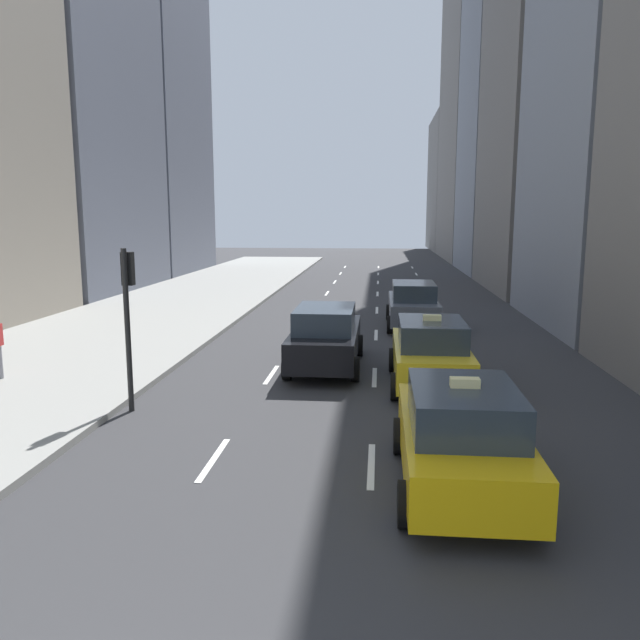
{
  "coord_description": "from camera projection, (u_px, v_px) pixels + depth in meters",
  "views": [
    {
      "loc": [
        2.69,
        -2.29,
        4.29
      ],
      "look_at": [
        1.13,
        14.06,
        1.53
      ],
      "focal_mm": 35.0,
      "sensor_mm": 36.0,
      "label": 1
    }
  ],
  "objects": [
    {
      "name": "building_row_left",
      "position": [
        26.0,
        15.0,
        29.21
      ],
      "size": [
        6.0,
        50.59,
        36.38
      ],
      "color": "#A89E89",
      "rests_on": "ground"
    },
    {
      "name": "sedan_black_near",
      "position": [
        326.0,
        337.0,
        17.64
      ],
      "size": [
        2.02,
        4.86,
        1.78
      ],
      "color": "black",
      "rests_on": "ground"
    },
    {
      "name": "sedan_silver_behind",
      "position": [
        413.0,
        304.0,
        24.05
      ],
      "size": [
        2.02,
        4.73,
        1.76
      ],
      "color": "#565B66",
      "rests_on": "ground"
    },
    {
      "name": "sidewalk_left",
      "position": [
        179.0,
        303.0,
        30.36
      ],
      "size": [
        8.0,
        66.0,
        0.15
      ],
      "primitive_type": "cube",
      "color": "gray",
      "rests_on": "ground"
    },
    {
      "name": "traffic_light_pole",
      "position": [
        128.0,
        303.0,
        13.54
      ],
      "size": [
        0.24,
        0.42,
        3.6
      ],
      "color": "black",
      "rests_on": "ground"
    },
    {
      "name": "taxi_second",
      "position": [
        461.0,
        436.0,
        9.75
      ],
      "size": [
        2.02,
        4.4,
        1.87
      ],
      "color": "yellow",
      "rests_on": "ground"
    },
    {
      "name": "building_row_right",
      "position": [
        521.0,
        66.0,
        41.96
      ],
      "size": [
        6.0,
        86.12,
        35.29
      ],
      "color": "slate",
      "rests_on": "ground"
    },
    {
      "name": "lane_markings",
      "position": [
        376.0,
        321.0,
        25.54
      ],
      "size": [
        5.72,
        56.0,
        0.01
      ],
      "color": "white",
      "rests_on": "ground"
    },
    {
      "name": "taxi_lead",
      "position": [
        430.0,
        352.0,
        15.7
      ],
      "size": [
        2.02,
        4.4,
        1.87
      ],
      "color": "yellow",
      "rests_on": "ground"
    }
  ]
}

